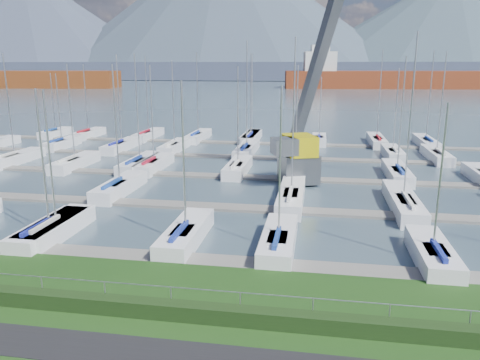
# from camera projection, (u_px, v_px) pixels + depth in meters

# --- Properties ---
(path) EXTENTS (160.00, 2.00, 0.04)m
(path) POSITION_uv_depth(u_px,v_px,m) (173.00, 356.00, 17.10)
(path) COLOR black
(path) RESTS_ON grass
(water) EXTENTS (800.00, 540.00, 0.20)m
(water) POSITION_uv_depth(u_px,v_px,m) (310.00, 84.00, 269.04)
(water) COLOR #40515D
(hedge) EXTENTS (80.00, 0.70, 0.70)m
(hedge) POSITION_uv_depth(u_px,v_px,m) (191.00, 312.00, 19.51)
(hedge) COLOR black
(hedge) RESTS_ON grass
(fence) EXTENTS (80.00, 0.04, 0.04)m
(fence) POSITION_uv_depth(u_px,v_px,m) (193.00, 289.00, 19.69)
(fence) COLOR #9799A0
(fence) RESTS_ON grass
(foothill) EXTENTS (900.00, 80.00, 12.00)m
(foothill) POSITION_uv_depth(u_px,v_px,m) (313.00, 71.00, 334.53)
(foothill) COLOR #424A61
(foothill) RESTS_ON water
(mountains) EXTENTS (1190.00, 360.00, 115.00)m
(mountains) POSITION_uv_depth(u_px,v_px,m) (325.00, 20.00, 395.04)
(mountains) COLOR #445363
(mountains) RESTS_ON water
(docks) EXTENTS (90.00, 41.60, 0.25)m
(docks) POSITION_uv_depth(u_px,v_px,m) (264.00, 178.00, 44.93)
(docks) COLOR slate
(docks) RESTS_ON water
(crane) EXTENTS (7.56, 12.98, 22.35)m
(crane) POSITION_uv_depth(u_px,v_px,m) (305.00, 121.00, 42.87)
(crane) COLOR #54575B
(crane) RESTS_ON water
(cargo_ship_west) EXTENTS (84.38, 27.17, 21.50)m
(cargo_ship_west) POSITION_uv_depth(u_px,v_px,m) (20.00, 79.00, 220.13)
(cargo_ship_west) COLOR brown
(cargo_ship_west) RESTS_ON water
(cargo_ship_mid) EXTENTS (103.79, 28.14, 21.50)m
(cargo_ship_mid) POSITION_uv_depth(u_px,v_px,m) (388.00, 80.00, 214.21)
(cargo_ship_mid) COLOR maroon
(cargo_ship_mid) RESTS_ON water
(sailboat_fleet) EXTENTS (74.25, 49.94, 13.66)m
(sailboat_fleet) POSITION_uv_depth(u_px,v_px,m) (257.00, 115.00, 46.94)
(sailboat_fleet) COLOR navy
(sailboat_fleet) RESTS_ON water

